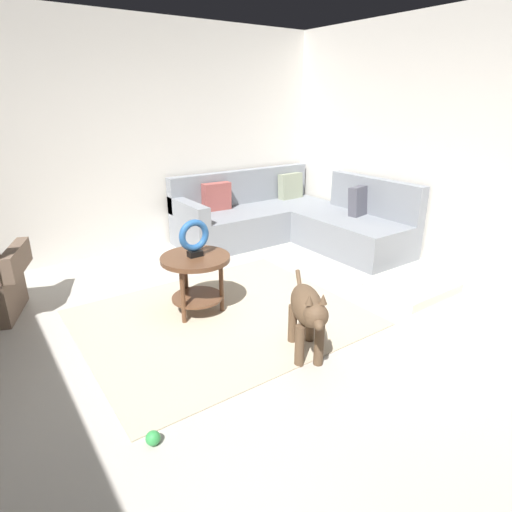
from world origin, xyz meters
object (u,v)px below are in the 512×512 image
dog (308,311)px  dog_toy_ball (153,438)px  side_table (196,270)px  sectional_couch (290,220)px  dog_bed_mat (412,288)px  torus_sculpture (194,237)px

dog → dog_toy_ball: dog is taller
side_table → dog: 1.13m
sectional_couch → dog_bed_mat: bearing=-90.4°
side_table → torus_sculpture: size_ratio=1.84×
sectional_couch → torus_sculpture: (-1.96, -1.10, 0.42)m
sectional_couch → side_table: (-1.96, -1.10, 0.12)m
sectional_couch → dog: 2.71m
dog_toy_ball → side_table: bearing=53.1°
side_table → dog: (0.34, -1.08, -0.04)m
torus_sculpture → dog: 1.18m
dog_bed_mat → side_table: bearing=156.7°
dog_toy_ball → torus_sculpture: bearing=53.1°
dog_bed_mat → dog: bearing=-171.6°
dog_toy_ball → dog: bearing=7.6°
dog_bed_mat → dog: size_ratio=1.06×
dog_bed_mat → dog_toy_ball: size_ratio=9.60×
sectional_couch → dog_bed_mat: sectional_couch is taller
side_table → dog_toy_ball: size_ratio=7.20×
side_table → dog: size_ratio=0.79×
torus_sculpture → dog_toy_ball: torus_sculpture is taller
sectional_couch → side_table: bearing=-150.7°
sectional_couch → side_table: 2.25m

